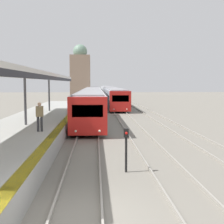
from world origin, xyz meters
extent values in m
plane|color=slate|center=(0.00, 0.00, 0.00)|extent=(240.00, 240.00, 0.00)
cube|color=gray|center=(-0.72, 0.00, 0.07)|extent=(0.07, 120.00, 0.15)
cube|color=gray|center=(0.72, 0.00, 0.07)|extent=(0.07, 120.00, 0.15)
cube|color=gray|center=(2.83, 0.00, 0.07)|extent=(0.07, 120.00, 0.15)
cube|color=yellow|center=(-1.72, 0.00, 0.98)|extent=(0.50, 80.00, 0.01)
cube|color=beige|center=(-4.08, 12.35, 4.26)|extent=(4.00, 26.28, 0.20)
cube|color=black|center=(-2.12, 12.35, 4.04)|extent=(0.08, 26.28, 0.24)
cylinder|color=#47474C|center=(-4.08, 12.35, 2.57)|extent=(0.16, 0.16, 3.18)
cylinder|color=#47474C|center=(-4.08, 22.86, 2.57)|extent=(0.16, 0.16, 3.18)
cylinder|color=#2D2D33|center=(-2.74, 9.45, 1.41)|extent=(0.14, 0.14, 0.85)
cylinder|color=#2D2D33|center=(-2.54, 9.45, 1.41)|extent=(0.14, 0.14, 0.85)
cube|color=olive|center=(-2.64, 9.45, 2.14)|extent=(0.40, 0.22, 0.60)
sphere|color=tan|center=(-2.64, 9.45, 2.54)|extent=(0.22, 0.22, 0.22)
cube|color=red|center=(0.00, 12.47, 1.55)|extent=(2.63, 0.70, 2.55)
cube|color=black|center=(0.00, 12.14, 1.90)|extent=(2.05, 0.04, 0.82)
sphere|color=#EFEACC|center=(-0.79, 12.13, 0.57)|extent=(0.16, 0.16, 0.16)
sphere|color=#EFEACC|center=(0.79, 12.13, 0.57)|extent=(0.16, 0.16, 0.16)
cube|color=silver|center=(0.00, 20.74, 1.55)|extent=(2.63, 15.85, 2.55)
cube|color=gray|center=(0.00, 20.74, 2.88)|extent=(2.32, 15.53, 0.12)
cube|color=black|center=(0.00, 20.74, 1.83)|extent=(2.65, 14.58, 0.66)
cylinder|color=black|center=(-1.12, 15.59, 0.35)|extent=(0.12, 0.70, 0.70)
cylinder|color=black|center=(1.12, 15.59, 0.35)|extent=(0.12, 0.70, 0.70)
cylinder|color=black|center=(-1.12, 25.90, 0.35)|extent=(0.12, 0.70, 0.70)
cylinder|color=black|center=(1.12, 25.90, 0.35)|extent=(0.12, 0.70, 0.70)
cube|color=silver|center=(0.00, 36.94, 1.55)|extent=(2.63, 15.85, 2.55)
cube|color=gray|center=(0.00, 36.94, 2.88)|extent=(2.32, 15.53, 0.12)
cube|color=black|center=(0.00, 36.94, 1.83)|extent=(2.65, 14.58, 0.66)
cylinder|color=black|center=(-1.12, 31.79, 0.35)|extent=(0.12, 0.70, 0.70)
cylinder|color=black|center=(1.12, 31.79, 0.35)|extent=(0.12, 0.70, 0.70)
cylinder|color=black|center=(-1.12, 42.09, 0.35)|extent=(0.12, 0.70, 0.70)
cylinder|color=black|center=(1.12, 42.09, 0.35)|extent=(0.12, 0.70, 0.70)
cube|color=silver|center=(0.00, 53.14, 1.55)|extent=(2.63, 15.85, 2.55)
cube|color=gray|center=(0.00, 53.14, 2.88)|extent=(2.32, 15.53, 0.12)
cube|color=black|center=(0.00, 53.14, 1.83)|extent=(2.65, 14.58, 0.66)
cylinder|color=black|center=(-1.12, 47.99, 0.35)|extent=(0.12, 0.70, 0.70)
cylinder|color=black|center=(1.12, 47.99, 0.35)|extent=(0.12, 0.70, 0.70)
cylinder|color=black|center=(-1.12, 58.29, 0.35)|extent=(0.12, 0.70, 0.70)
cylinder|color=black|center=(1.12, 58.29, 0.35)|extent=(0.12, 0.70, 0.70)
cube|color=red|center=(3.54, 29.71, 1.52)|extent=(2.63, 0.70, 2.50)
cube|color=black|center=(3.54, 29.38, 1.87)|extent=(2.05, 0.04, 0.80)
sphere|color=#EFEACC|center=(2.75, 29.37, 0.57)|extent=(0.16, 0.16, 0.16)
sphere|color=#EFEACC|center=(4.33, 29.37, 0.57)|extent=(0.16, 0.16, 0.16)
cube|color=#A8ADB7|center=(3.54, 37.35, 1.52)|extent=(2.63, 14.57, 2.50)
cube|color=gray|center=(3.54, 37.35, 2.83)|extent=(2.32, 14.28, 0.12)
cube|color=black|center=(3.54, 37.35, 1.79)|extent=(2.65, 13.40, 0.65)
cylinder|color=black|center=(2.42, 32.61, 0.35)|extent=(0.12, 0.70, 0.70)
cylinder|color=black|center=(4.66, 32.61, 0.35)|extent=(0.12, 0.70, 0.70)
cylinder|color=black|center=(2.42, 42.08, 0.35)|extent=(0.12, 0.70, 0.70)
cylinder|color=black|center=(4.66, 42.08, 0.35)|extent=(0.12, 0.70, 0.70)
cube|color=#A8ADB7|center=(3.54, 52.27, 1.52)|extent=(2.63, 14.57, 2.50)
cube|color=gray|center=(3.54, 52.27, 2.83)|extent=(2.32, 14.28, 0.12)
cube|color=black|center=(3.54, 52.27, 1.79)|extent=(2.65, 13.40, 0.65)
cylinder|color=black|center=(2.42, 47.53, 0.35)|extent=(0.12, 0.70, 0.70)
cylinder|color=black|center=(4.66, 47.53, 0.35)|extent=(0.12, 0.70, 0.70)
cylinder|color=black|center=(2.42, 57.00, 0.35)|extent=(0.12, 0.70, 0.70)
cylinder|color=black|center=(4.66, 57.00, 0.35)|extent=(0.12, 0.70, 0.70)
cube|color=#A8ADB7|center=(3.54, 67.19, 1.52)|extent=(2.63, 14.57, 2.50)
cube|color=gray|center=(3.54, 67.19, 2.83)|extent=(2.32, 14.28, 0.12)
cube|color=black|center=(3.54, 67.19, 1.79)|extent=(2.65, 13.40, 0.65)
cylinder|color=black|center=(2.42, 62.45, 0.35)|extent=(0.12, 0.70, 0.70)
cylinder|color=black|center=(4.66, 62.45, 0.35)|extent=(0.12, 0.70, 0.70)
cylinder|color=black|center=(2.42, 71.92, 0.35)|extent=(0.12, 0.70, 0.70)
cylinder|color=black|center=(4.66, 71.92, 0.35)|extent=(0.12, 0.70, 0.70)
cube|color=#A8ADB7|center=(3.54, 82.11, 1.52)|extent=(2.63, 14.57, 2.50)
cube|color=gray|center=(3.54, 82.11, 2.83)|extent=(2.32, 14.28, 0.12)
cube|color=black|center=(3.54, 82.11, 1.79)|extent=(2.65, 13.40, 0.65)
cylinder|color=black|center=(2.42, 77.37, 0.35)|extent=(0.12, 0.70, 0.70)
cylinder|color=black|center=(4.66, 77.37, 0.35)|extent=(0.12, 0.70, 0.70)
cylinder|color=black|center=(2.42, 86.84, 0.35)|extent=(0.12, 0.70, 0.70)
cylinder|color=black|center=(4.66, 86.84, 0.35)|extent=(0.12, 0.70, 0.70)
cylinder|color=black|center=(1.81, 4.43, 0.75)|extent=(0.10, 0.10, 1.49)
cube|color=black|center=(1.81, 4.43, 1.67)|extent=(0.20, 0.14, 0.36)
sphere|color=red|center=(1.81, 4.34, 1.67)|extent=(0.11, 0.11, 0.11)
cube|color=#89705B|center=(-2.61, 56.11, 4.68)|extent=(4.00, 4.00, 9.36)
sphere|color=slate|center=(-2.61, 56.11, 10.15)|extent=(2.87, 2.87, 2.87)
camera|label=1|loc=(0.56, -8.34, 3.73)|focal=50.00mm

